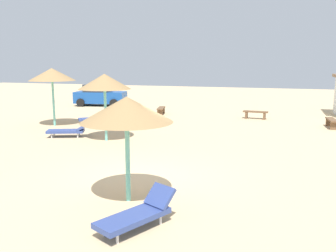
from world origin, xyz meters
The scene contains 11 objects.
ground_plane centered at (0.00, 0.00, 0.00)m, with size 80.00×80.00×0.00m, color #D1B284.
parasol_0 centered at (-8.01, 7.57, 2.83)m, with size 2.51×2.51×3.18m.
parasol_2 centered at (-3.53, 4.96, 2.65)m, with size 2.33×2.33×3.00m.
parasol_3 centered at (0.26, -1.33, 2.37)m, with size 2.32×2.32×2.70m.
lounger_0 centered at (-6.13, 8.88, 0.32)m, with size 1.88×1.62×0.77m.
lounger_2 centered at (-5.60, 5.16, 0.31)m, with size 2.02×1.28×0.62m.
lounger_3 centered at (1.07, -2.70, 0.32)m, with size 1.42×1.96×0.76m.
bench_0 centered at (6.64, 11.37, 0.35)m, with size 0.51×1.53×0.49m.
bench_1 centered at (-3.64, 13.27, 0.35)m, with size 0.67×1.55×0.49m.
bench_2 centered at (2.52, 13.32, 0.35)m, with size 1.53×0.52×0.49m.
parked_car centered at (-9.92, 16.62, 0.82)m, with size 4.22×2.47×1.72m.
Camera 1 is at (3.84, -9.49, 3.56)m, focal length 38.60 mm.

